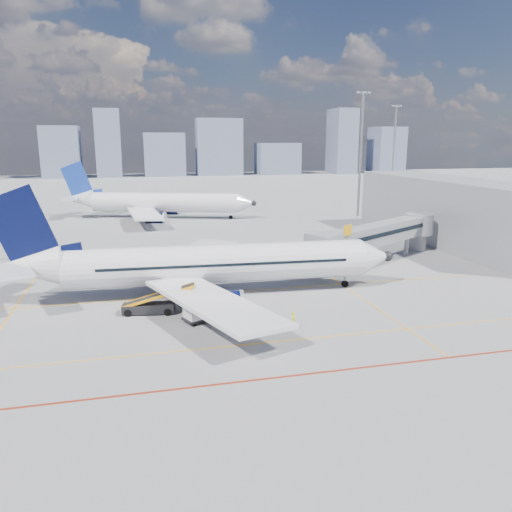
{
  "coord_description": "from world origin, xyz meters",
  "views": [
    {
      "loc": [
        -8.31,
        -42.01,
        15.81
      ],
      "look_at": [
        3.88,
        7.29,
        4.0
      ],
      "focal_mm": 35.0,
      "sensor_mm": 36.0,
      "label": 1
    }
  ],
  "objects_px": {
    "main_aircraft": "(202,265)",
    "cargo_dolly": "(205,308)",
    "ramp_worker": "(293,320)",
    "second_aircraft": "(157,203)",
    "baggage_tug": "(248,320)",
    "belt_loader": "(151,306)"
  },
  "relations": [
    {
      "from": "main_aircraft",
      "to": "cargo_dolly",
      "type": "bearing_deg",
      "value": -92.4
    },
    {
      "from": "main_aircraft",
      "to": "ramp_worker",
      "type": "bearing_deg",
      "value": -58.25
    },
    {
      "from": "main_aircraft",
      "to": "cargo_dolly",
      "type": "relative_size",
      "value": 9.75
    },
    {
      "from": "second_aircraft",
      "to": "cargo_dolly",
      "type": "distance_m",
      "value": 62.8
    },
    {
      "from": "baggage_tug",
      "to": "belt_loader",
      "type": "distance_m",
      "value": 9.82
    },
    {
      "from": "cargo_dolly",
      "to": "belt_loader",
      "type": "height_order",
      "value": "belt_loader"
    },
    {
      "from": "second_aircraft",
      "to": "belt_loader",
      "type": "bearing_deg",
      "value": -74.47
    },
    {
      "from": "belt_loader",
      "to": "ramp_worker",
      "type": "relative_size",
      "value": 4.34
    },
    {
      "from": "baggage_tug",
      "to": "belt_loader",
      "type": "bearing_deg",
      "value": 151.72
    },
    {
      "from": "main_aircraft",
      "to": "ramp_worker",
      "type": "relative_size",
      "value": 25.95
    },
    {
      "from": "cargo_dolly",
      "to": "main_aircraft",
      "type": "bearing_deg",
      "value": 61.15
    },
    {
      "from": "belt_loader",
      "to": "ramp_worker",
      "type": "height_order",
      "value": "belt_loader"
    },
    {
      "from": "second_aircraft",
      "to": "cargo_dolly",
      "type": "bearing_deg",
      "value": -70.03
    },
    {
      "from": "baggage_tug",
      "to": "ramp_worker",
      "type": "xyz_separation_m",
      "value": [
        3.67,
        -1.48,
        0.14
      ]
    },
    {
      "from": "main_aircraft",
      "to": "second_aircraft",
      "type": "bearing_deg",
      "value": 95.49
    },
    {
      "from": "belt_loader",
      "to": "baggage_tug",
      "type": "bearing_deg",
      "value": -25.68
    },
    {
      "from": "main_aircraft",
      "to": "ramp_worker",
      "type": "height_order",
      "value": "main_aircraft"
    },
    {
      "from": "main_aircraft",
      "to": "belt_loader",
      "type": "bearing_deg",
      "value": -136.87
    },
    {
      "from": "main_aircraft",
      "to": "baggage_tug",
      "type": "bearing_deg",
      "value": -72.29
    },
    {
      "from": "main_aircraft",
      "to": "baggage_tug",
      "type": "xyz_separation_m",
      "value": [
        2.55,
        -10.17,
        -2.56
      ]
    },
    {
      "from": "second_aircraft",
      "to": "belt_loader",
      "type": "xyz_separation_m",
      "value": [
        -3.68,
        -59.6,
        -2.5
      ]
    },
    {
      "from": "second_aircraft",
      "to": "baggage_tug",
      "type": "relative_size",
      "value": 18.83
    }
  ]
}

